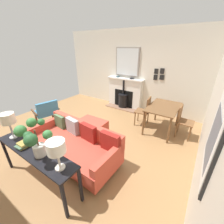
% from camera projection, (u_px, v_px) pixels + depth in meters
% --- Properties ---
extents(ground_plane, '(5.30, 5.56, 0.01)m').
position_uv_depth(ground_plane, '(83.00, 135.00, 3.99)').
color(ground_plane, olive).
extents(wall_back, '(5.30, 0.12, 2.81)m').
position_uv_depth(wall_back, '(220.00, 113.00, 1.99)').
color(wall_back, beige).
rests_on(wall_back, ground).
extents(wall_left, '(0.12, 5.56, 2.81)m').
position_uv_depth(wall_left, '(130.00, 71.00, 5.39)').
color(wall_left, beige).
rests_on(wall_left, ground).
extents(fireplace, '(0.54, 1.45, 1.15)m').
position_uv_depth(fireplace, '(124.00, 94.00, 5.65)').
color(fireplace, brown).
rests_on(fireplace, ground).
extents(mirror_over_mantel, '(0.04, 0.94, 1.01)m').
position_uv_depth(mirror_over_mantel, '(127.00, 62.00, 5.23)').
color(mirror_over_mantel, gray).
extents(mantel_bowl_near, '(0.14, 0.14, 0.04)m').
position_uv_depth(mantel_bowl_near, '(118.00, 77.00, 5.56)').
color(mantel_bowl_near, '#334C56').
rests_on(mantel_bowl_near, fireplace).
extents(mantel_bowl_far, '(0.17, 0.17, 0.04)m').
position_uv_depth(mantel_bowl_far, '(132.00, 78.00, 5.25)').
color(mantel_bowl_far, black).
rests_on(mantel_bowl_far, fireplace).
extents(framed_print_on_back_wall, '(0.79, 0.04, 0.81)m').
position_uv_depth(framed_print_on_back_wall, '(214.00, 138.00, 1.33)').
color(framed_print_on_back_wall, black).
extents(sofa, '(0.95, 2.07, 0.78)m').
position_uv_depth(sofa, '(75.00, 144.00, 3.10)').
color(sofa, '#B2B2B7').
rests_on(sofa, ground).
extents(ottoman, '(0.60, 0.78, 0.40)m').
position_uv_depth(ottoman, '(91.00, 126.00, 3.94)').
color(ottoman, '#B2B2B7').
rests_on(ottoman, ground).
extents(armchair_accent, '(0.79, 0.71, 0.80)m').
position_uv_depth(armchair_accent, '(46.00, 111.00, 4.33)').
color(armchair_accent, '#4C3321').
rests_on(armchair_accent, ground).
extents(console_table, '(0.36, 1.75, 0.72)m').
position_uv_depth(console_table, '(35.00, 154.00, 2.35)').
color(console_table, black).
rests_on(console_table, ground).
extents(table_lamp_near_end, '(0.24, 0.24, 0.48)m').
position_uv_depth(table_lamp_near_end, '(8.00, 119.00, 2.49)').
color(table_lamp_near_end, '#B2B2B7').
rests_on(table_lamp_near_end, console_table).
extents(table_lamp_far_end, '(0.24, 0.24, 0.45)m').
position_uv_depth(table_lamp_far_end, '(56.00, 148.00, 1.84)').
color(table_lamp_far_end, beige).
rests_on(table_lamp_far_end, console_table).
extents(potted_plant, '(0.41, 0.51, 0.57)m').
position_uv_depth(potted_plant, '(33.00, 137.00, 2.03)').
color(potted_plant, silver).
rests_on(potted_plant, console_table).
extents(book_stack, '(0.29, 0.19, 0.08)m').
position_uv_depth(book_stack, '(26.00, 143.00, 2.41)').
color(book_stack, olive).
rests_on(book_stack, console_table).
extents(dining_table, '(1.16, 0.77, 0.75)m').
position_uv_depth(dining_table, '(163.00, 110.00, 3.96)').
color(dining_table, brown).
rests_on(dining_table, ground).
extents(dining_chair_near_fireplace, '(0.44, 0.44, 0.90)m').
position_uv_depth(dining_chair_near_fireplace, '(145.00, 109.00, 4.28)').
color(dining_chair_near_fireplace, brown).
rests_on(dining_chair_near_fireplace, ground).
extents(dining_chair_by_back_wall, '(0.41, 0.41, 0.86)m').
position_uv_depth(dining_chair_by_back_wall, '(183.00, 119.00, 3.75)').
color(dining_chair_by_back_wall, brown).
rests_on(dining_chair_by_back_wall, ground).
extents(photo_gallery_row, '(0.02, 0.35, 0.40)m').
position_uv_depth(photo_gallery_row, '(159.00, 74.00, 4.77)').
color(photo_gallery_row, black).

